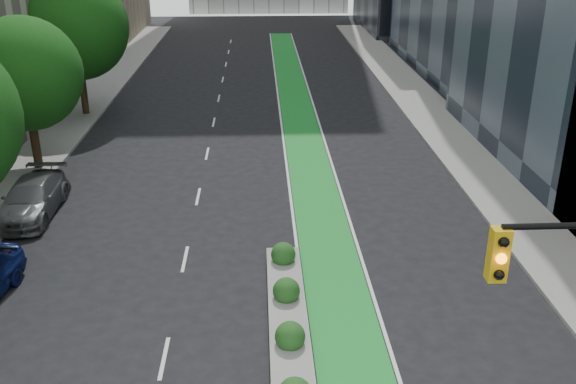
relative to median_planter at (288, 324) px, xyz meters
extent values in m
cube|color=gray|center=(-13.00, 17.96, -0.30)|extent=(3.60, 90.00, 0.15)
cube|color=gray|center=(10.60, 17.96, -0.30)|extent=(3.60, 90.00, 0.15)
cube|color=#1A922E|center=(1.80, 22.96, -0.37)|extent=(2.20, 70.00, 0.01)
cylinder|color=black|center=(-12.20, 14.96, 1.87)|extent=(0.44, 0.44, 4.48)
sphere|color=#0F400D|center=(-12.20, 14.96, 4.59)|extent=(5.60, 5.60, 5.60)
cylinder|color=black|center=(-12.20, 24.96, 2.20)|extent=(0.44, 0.44, 5.15)
sphere|color=#0F400D|center=(-12.20, 24.96, 5.33)|extent=(6.60, 6.60, 6.60)
cube|color=gold|center=(3.50, -6.54, 5.88)|extent=(0.34, 0.28, 1.05)
sphere|color=orange|center=(3.50, -6.70, 5.88)|extent=(0.20, 0.20, 0.20)
cube|color=gray|center=(0.00, -0.04, -0.17)|extent=(1.20, 10.00, 0.40)
sphere|color=#194C19|center=(0.00, -1.04, 0.28)|extent=(0.90, 0.90, 0.90)
sphere|color=#194C19|center=(0.00, 1.46, 0.28)|extent=(0.90, 0.90, 0.90)
sphere|color=#194C19|center=(0.00, 3.96, 0.28)|extent=(0.90, 0.90, 0.90)
imported|color=#505255|center=(-10.70, 9.32, 0.39)|extent=(2.16, 5.27, 1.53)
camera|label=1|loc=(-0.78, -16.59, 11.43)|focal=40.00mm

